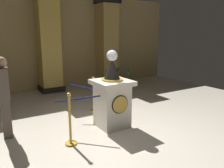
{
  "coord_description": "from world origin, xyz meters",
  "views": [
    {
      "loc": [
        -2.41,
        -4.01,
        2.14
      ],
      "look_at": [
        0.21,
        0.3,
        1.03
      ],
      "focal_mm": 36.13,
      "sensor_mm": 36.0,
      "label": 1
    }
  ],
  "objects_px": {
    "stanchion_near": "(94,99)",
    "bystander_guest": "(4,95)",
    "stanchion_far": "(70,126)",
    "pedestal_clock": "(112,98)",
    "potted_palm_right": "(120,84)"
  },
  "relations": [
    {
      "from": "potted_palm_right",
      "to": "bystander_guest",
      "type": "relative_size",
      "value": 0.62
    },
    {
      "from": "stanchion_near",
      "to": "stanchion_far",
      "type": "height_order",
      "value": "stanchion_far"
    },
    {
      "from": "pedestal_clock",
      "to": "stanchion_near",
      "type": "bearing_deg",
      "value": 84.48
    },
    {
      "from": "pedestal_clock",
      "to": "potted_palm_right",
      "type": "relative_size",
      "value": 1.71
    },
    {
      "from": "stanchion_near",
      "to": "bystander_guest",
      "type": "xyz_separation_m",
      "value": [
        -2.31,
        -0.52,
        0.57
      ]
    },
    {
      "from": "stanchion_far",
      "to": "bystander_guest",
      "type": "bearing_deg",
      "value": 134.74
    },
    {
      "from": "stanchion_near",
      "to": "bystander_guest",
      "type": "relative_size",
      "value": 0.58
    },
    {
      "from": "stanchion_far",
      "to": "potted_palm_right",
      "type": "distance_m",
      "value": 4.3
    },
    {
      "from": "stanchion_near",
      "to": "bystander_guest",
      "type": "bearing_deg",
      "value": -167.26
    },
    {
      "from": "stanchion_near",
      "to": "pedestal_clock",
      "type": "bearing_deg",
      "value": -95.52
    },
    {
      "from": "pedestal_clock",
      "to": "potted_palm_right",
      "type": "distance_m",
      "value": 3.27
    },
    {
      "from": "pedestal_clock",
      "to": "potted_palm_right",
      "type": "height_order",
      "value": "pedestal_clock"
    },
    {
      "from": "bystander_guest",
      "to": "pedestal_clock",
      "type": "bearing_deg",
      "value": -17.09
    },
    {
      "from": "potted_palm_right",
      "to": "bystander_guest",
      "type": "distance_m",
      "value": 4.61
    },
    {
      "from": "stanchion_far",
      "to": "pedestal_clock",
      "type": "bearing_deg",
      "value": 16.56
    }
  ]
}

